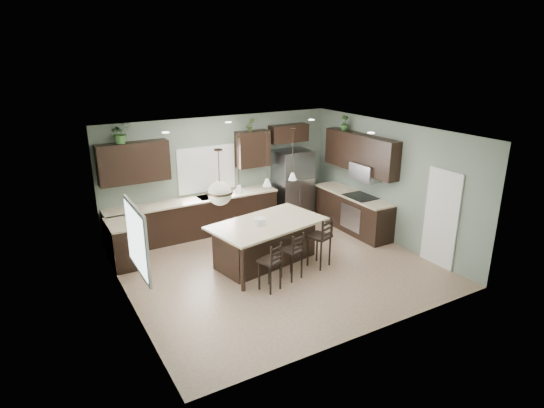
{
  "coord_description": "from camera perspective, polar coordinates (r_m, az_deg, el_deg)",
  "views": [
    {
      "loc": [
        -4.37,
        -7.36,
        4.28
      ],
      "look_at": [
        0.1,
        0.4,
        1.25
      ],
      "focal_mm": 30.0,
      "sensor_mm": 36.0,
      "label": 1
    }
  ],
  "objects": [
    {
      "name": "left_return_countertop",
      "position": [
        9.81,
        -18.17,
        -2.31
      ],
      "size": [
        0.66,
        0.96,
        0.04
      ],
      "primitive_type": "cube",
      "color": "beige",
      "rests_on": "left_return_cabs"
    },
    {
      "name": "pantry_door",
      "position": [
        9.92,
        20.45,
        -1.73
      ],
      "size": [
        0.04,
        0.82,
        2.04
      ],
      "primitive_type": "cube",
      "color": "white",
      "rests_on": "ground"
    },
    {
      "name": "right_countertop",
      "position": [
        11.35,
        10.14,
        1.17
      ],
      "size": [
        0.66,
        2.35,
        0.04
      ],
      "primitive_type": "cube",
      "color": "beige",
      "rests_on": "right_lower_cabs"
    },
    {
      "name": "cooktop",
      "position": [
        11.15,
        11.05,
        0.92
      ],
      "size": [
        0.58,
        0.75,
        0.02
      ],
      "primitive_type": "cube",
      "color": "black",
      "rests_on": "right_countertop"
    },
    {
      "name": "right_lower_cabs",
      "position": [
        11.51,
        10.09,
        -1.04
      ],
      "size": [
        0.6,
        2.35,
        0.9
      ],
      "primitive_type": "cube",
      "color": "black",
      "rests_on": "ground"
    },
    {
      "name": "sink_inset",
      "position": [
        11.09,
        -7.5,
        0.96
      ],
      "size": [
        0.7,
        0.45,
        0.01
      ],
      "primitive_type": "cube",
      "color": "gray",
      "rests_on": "back_countertop"
    },
    {
      "name": "back_countertop",
      "position": [
        10.94,
        -9.67,
        0.52
      ],
      "size": [
        4.2,
        0.66,
        0.04
      ],
      "primitive_type": "cube",
      "color": "beige",
      "rests_on": "back_lower_cabs"
    },
    {
      "name": "bar_stool_left",
      "position": [
        8.51,
        -0.28,
        -7.8
      ],
      "size": [
        0.46,
        0.46,
        0.97
      ],
      "primitive_type": "cube",
      "rotation": [
        0.0,
        0.0,
        0.33
      ],
      "color": "black",
      "rests_on": "ground"
    },
    {
      "name": "refrigerator",
      "position": [
        12.01,
        2.6,
        2.44
      ],
      "size": [
        0.9,
        0.74,
        1.85
      ],
      "primitive_type": "cube",
      "color": "gray",
      "rests_on": "ground"
    },
    {
      "name": "faucet",
      "position": [
        11.02,
        -7.47,
        1.64
      ],
      "size": [
        0.02,
        0.02,
        0.28
      ],
      "primitive_type": "cylinder",
      "color": "silver",
      "rests_on": "back_countertop"
    },
    {
      "name": "plant_back_right",
      "position": [
        11.28,
        -2.73,
        9.93
      ],
      "size": [
        0.22,
        0.2,
        0.33
      ],
      "primitive_type": "imported",
      "rotation": [
        0.0,
        0.0,
        -0.38
      ],
      "color": "#395626",
      "rests_on": "back_upper_right"
    },
    {
      "name": "chandelier",
      "position": [
        7.45,
        -6.64,
        3.34
      ],
      "size": [
        0.44,
        0.44,
        0.95
      ],
      "primitive_type": null,
      "color": "beige",
      "rests_on": "room_shell"
    },
    {
      "name": "room_shell",
      "position": [
        8.94,
        0.72,
        1.91
      ],
      "size": [
        6.0,
        6.0,
        6.0
      ],
      "color": "slate",
      "rests_on": "ground"
    },
    {
      "name": "plant_back_left",
      "position": [
        10.25,
        -18.5,
        8.46
      ],
      "size": [
        0.49,
        0.45,
        0.46
      ],
      "primitive_type": "imported",
      "rotation": [
        0.0,
        0.0,
        0.25
      ],
      "color": "#2E5425",
      "rests_on": "back_upper_left"
    },
    {
      "name": "fridge_header",
      "position": [
        11.9,
        2.09,
        8.86
      ],
      "size": [
        1.05,
        0.34,
        0.45
      ],
      "primitive_type": "cube",
      "color": "black",
      "rests_on": "room_shell"
    },
    {
      "name": "serving_dish",
      "position": [
        9.22,
        -1.55,
        -2.2
      ],
      "size": [
        0.24,
        0.24,
        0.14
      ],
      "primitive_type": "cylinder",
      "color": "silver",
      "rests_on": "kitchen_island"
    },
    {
      "name": "bar_stool_center",
      "position": [
        8.93,
        2.48,
        -6.46
      ],
      "size": [
        0.44,
        0.44,
        0.98
      ],
      "primitive_type": "cube",
      "rotation": [
        0.0,
        0.0,
        0.26
      ],
      "color": "black",
      "rests_on": "ground"
    },
    {
      "name": "left_return_cabs",
      "position": [
        9.98,
        -18.01,
        -4.85
      ],
      "size": [
        0.6,
        0.9,
        0.9
      ],
      "primitive_type": "cube",
      "color": "black",
      "rests_on": "ground"
    },
    {
      "name": "back_lower_cabs",
      "position": [
        11.11,
        -9.57,
        -1.76
      ],
      "size": [
        4.2,
        0.6,
        0.9
      ],
      "primitive_type": "cube",
      "color": "black",
      "rests_on": "ground"
    },
    {
      "name": "microwave",
      "position": [
        11.05,
        11.64,
        3.99
      ],
      "size": [
        0.4,
        0.75,
        0.4
      ],
      "primitive_type": "cube",
      "color": "gray",
      "rests_on": "right_upper_cabs"
    },
    {
      "name": "window_back",
      "position": [
        11.19,
        -8.24,
        4.37
      ],
      "size": [
        1.35,
        0.02,
        1.0
      ],
      "primitive_type": "cube",
      "color": "white",
      "rests_on": "room_shell"
    },
    {
      "name": "back_upper_right",
      "position": [
        11.45,
        -2.43,
        6.93
      ],
      "size": [
        0.85,
        0.34,
        0.9
      ],
      "primitive_type": "cube",
      "color": "black",
      "rests_on": "room_shell"
    },
    {
      "name": "bar_stool_right",
      "position": [
        9.43,
        5.94,
        -4.73
      ],
      "size": [
        0.52,
        0.52,
        1.09
      ],
      "primitive_type": "cube",
      "rotation": [
        0.0,
        0.0,
        0.34
      ],
      "color": "black",
      "rests_on": "ground"
    },
    {
      "name": "wall_oven_front",
      "position": [
        11.13,
        9.78,
        -1.72
      ],
      "size": [
        0.01,
        0.72,
        0.6
      ],
      "primitive_type": "cube",
      "color": "gray",
      "rests_on": "right_lower_cabs"
    },
    {
      "name": "back_upper_left",
      "position": [
        10.45,
        -16.96,
        4.99
      ],
      "size": [
        1.55,
        0.34,
        0.9
      ],
      "primitive_type": "cube",
      "color": "black",
      "rests_on": "room_shell"
    },
    {
      "name": "plant_right_wall",
      "position": [
        11.52,
        9.1,
        10.02
      ],
      "size": [
        0.23,
        0.23,
        0.38
      ],
      "primitive_type": "imported",
      "rotation": [
        0.0,
        0.0,
        -0.09
      ],
      "color": "#2C5224",
      "rests_on": "right_upper_cabs"
    },
    {
      "name": "kitchen_island",
      "position": [
        9.54,
        -0.59,
        -4.91
      ],
      "size": [
        2.55,
        1.75,
        0.92
      ],
      "primitive_type": "cube",
      "rotation": [
        0.0,
        0.0,
        0.19
      ],
      "color": "black",
      "rests_on": "ground"
    },
    {
      "name": "window_left",
      "position": [
        7.24,
        -16.69,
        -4.3
      ],
      "size": [
        0.02,
        1.1,
        1.0
      ],
      "primitive_type": "cube",
      "color": "white",
      "rests_on": "room_shell"
    },
    {
      "name": "pendant_right",
      "position": [
        9.43,
        2.64,
        6.23
      ],
      "size": [
        0.17,
        0.17,
        1.1
      ],
      "primitive_type": null,
      "color": "silver",
      "rests_on": "room_shell"
    },
    {
      "name": "ground",
      "position": [
        9.57,
        0.68,
        -7.87
      ],
      "size": [
        6.0,
        6.0,
        0.0
      ],
      "primitive_type": "plane",
      "color": "#9E8466",
      "rests_on": "ground"
    },
    {
      "name": "pendant_center",
      "position": [
        8.97,
        -0.63,
        5.61
      ],
      "size": [
        0.17,
        0.17,
        1.1
      ],
      "primitive_type": null,
      "color": "silver",
      "rests_on": "room_shell"
    },
    {
      "name": "pendant_left",
      "position": [
        8.55,
        -4.23,
        4.9
      ],
      "size": [
        0.17,
        0.17,
        1.1
      ],
      "primitive_type": null,
      "color": "white",
      "rests_on": "room_shell"
    },
    {
      "name": "right_upper_cabs",
      "position": [
        11.19,
        11.04,
        6.32
      ],
      "size": [
        0.34,
        2.35,
        0.9
      ],
      "primitive_type": "cube",
      "color": "black",
      "rests_on": "room_shell"
    }
  ]
}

